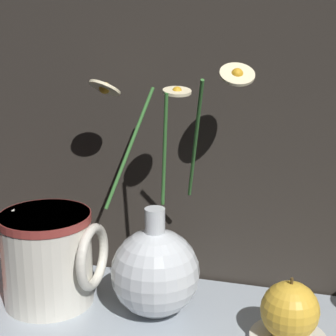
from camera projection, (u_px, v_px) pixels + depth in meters
ground_plane at (173, 322)px, 0.82m from camera, size 6.00×6.00×0.00m
shelf at (173, 319)px, 0.82m from camera, size 0.88×0.24×0.01m
vase_with_flowers at (156, 267)px, 0.81m from camera, size 0.25×0.14×0.36m
ceramic_pitcher at (49, 255)px, 0.83m from camera, size 0.16×0.14×0.15m
orange_fruit at (290, 310)px, 0.73m from camera, size 0.08×0.08×0.09m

